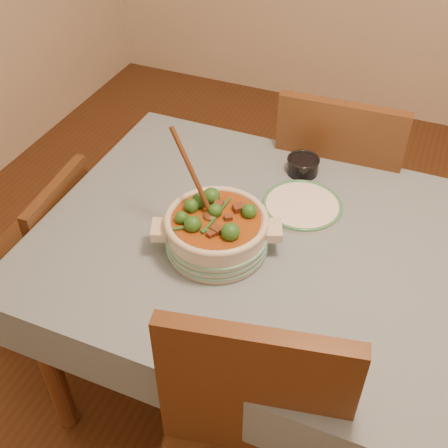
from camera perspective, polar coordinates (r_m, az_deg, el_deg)
name	(u,v)px	position (r m, az deg, el deg)	size (l,w,h in m)	color
floor	(291,391)	(2.29, 6.84, -16.53)	(4.50, 4.50, 0.00)	#4D2C16
dining_table	(308,274)	(1.77, 8.56, -5.04)	(1.68, 1.08, 0.76)	brown
stew_casserole	(217,230)	(1.64, -0.76, -0.57)	(0.39, 0.39, 0.36)	beige
white_plate	(302,206)	(1.84, 7.95, 1.86)	(0.34, 0.34, 0.02)	white
condiment_bowl	(303,165)	(1.99, 8.03, 6.00)	(0.13, 0.13, 0.06)	black
chair_far	(336,183)	(2.32, 11.30, 4.10)	(0.48, 0.48, 0.98)	#58361A
chair_left	(49,252)	(2.22, -17.32, -2.75)	(0.40, 0.40, 0.79)	#58361A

